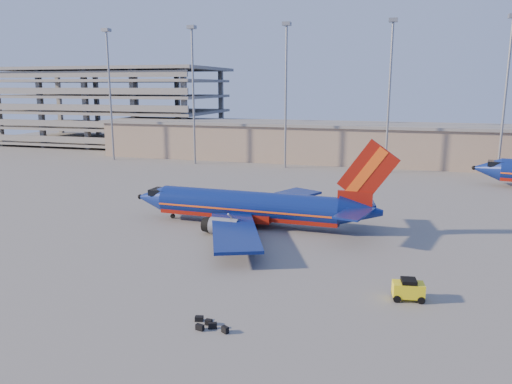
# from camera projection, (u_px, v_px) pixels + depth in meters

# --- Properties ---
(ground) EXTENTS (220.00, 220.00, 0.00)m
(ground) POSITION_uv_depth(u_px,v_px,m) (237.00, 231.00, 58.09)
(ground) COLOR slate
(ground) RESTS_ON ground
(terminal_building) EXTENTS (122.00, 16.00, 8.50)m
(terminal_building) POSITION_uv_depth(u_px,v_px,m) (365.00, 143.00, 108.86)
(terminal_building) COLOR gray
(terminal_building) RESTS_ON ground
(parking_garage) EXTENTS (62.00, 32.00, 21.40)m
(parking_garage) POSITION_uv_depth(u_px,v_px,m) (113.00, 103.00, 142.18)
(parking_garage) COLOR slate
(parking_garage) RESTS_ON ground
(light_mast_row) EXTENTS (101.60, 1.60, 28.65)m
(light_mast_row) POSITION_uv_depth(u_px,v_px,m) (337.00, 80.00, 96.21)
(light_mast_row) COLOR gray
(light_mast_row) RESTS_ON ground
(aircraft_main) EXTENTS (32.33, 31.09, 10.95)m
(aircraft_main) POSITION_uv_depth(u_px,v_px,m) (254.00, 207.00, 59.67)
(aircraft_main) COLOR navy
(aircraft_main) RESTS_ON ground
(baggage_tug) EXTENTS (2.60, 1.79, 1.74)m
(baggage_tug) POSITION_uv_depth(u_px,v_px,m) (408.00, 289.00, 39.15)
(baggage_tug) COLOR yellow
(baggage_tug) RESTS_ON ground
(luggage_pile) EXTENTS (3.01, 1.73, 0.45)m
(luggage_pile) POSITION_uv_depth(u_px,v_px,m) (209.00, 324.00, 34.86)
(luggage_pile) COLOR black
(luggage_pile) RESTS_ON ground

